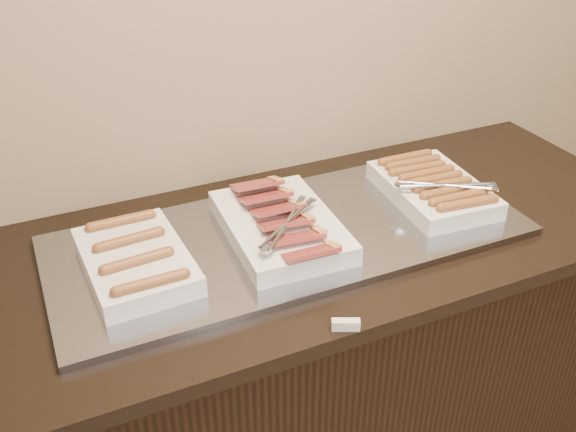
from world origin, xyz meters
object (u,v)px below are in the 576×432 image
at_px(warming_tray, 290,236).
at_px(dish_center, 281,225).
at_px(counter, 290,367).
at_px(dish_left, 136,260).
at_px(dish_right, 434,188).

distance_m(warming_tray, dish_center, 0.05).
relative_size(counter, warming_tray, 1.72).
distance_m(counter, dish_left, 0.63).
xyz_separation_m(counter, dish_center, (-0.03, -0.00, 0.50)).
height_order(warming_tray, dish_left, dish_left).
height_order(counter, dish_center, dish_center).
bearing_deg(counter, warming_tray, 180.00).
distance_m(dish_center, dish_right, 0.46).
xyz_separation_m(dish_left, dish_center, (0.36, -0.00, 0.00)).
relative_size(warming_tray, dish_right, 3.30).
bearing_deg(counter, dish_right, -0.54).
relative_size(dish_left, dish_right, 0.94).
bearing_deg(dish_right, warming_tray, -176.67).
height_order(dish_left, dish_center, dish_center).
height_order(counter, dish_left, dish_left).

